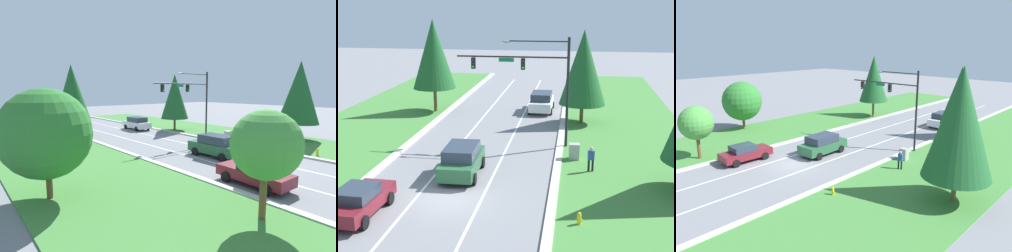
% 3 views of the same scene
% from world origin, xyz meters
% --- Properties ---
extents(ground_plane, '(160.00, 160.00, 0.00)m').
position_xyz_m(ground_plane, '(0.00, 0.00, 0.00)').
color(ground_plane, slate).
extents(curb_strip_right, '(0.50, 90.00, 0.15)m').
position_xyz_m(curb_strip_right, '(5.65, 0.00, 0.07)').
color(curb_strip_right, beige).
rests_on(curb_strip_right, ground_plane).
extents(curb_strip_left, '(0.50, 90.00, 0.15)m').
position_xyz_m(curb_strip_left, '(-5.65, 0.00, 0.07)').
color(curb_strip_left, beige).
rests_on(curb_strip_left, ground_plane).
extents(grass_verge_right, '(10.00, 90.00, 0.08)m').
position_xyz_m(grass_verge_right, '(10.90, 0.00, 0.04)').
color(grass_verge_right, '#427F38').
rests_on(grass_verge_right, ground_plane).
extents(grass_verge_left, '(10.00, 90.00, 0.08)m').
position_xyz_m(grass_verge_left, '(-10.90, 0.00, 0.04)').
color(grass_verge_left, '#427F38').
rests_on(grass_verge_left, ground_plane).
extents(lane_stripe_inner_left, '(0.14, 81.00, 0.01)m').
position_xyz_m(lane_stripe_inner_left, '(-1.80, 0.00, 0.00)').
color(lane_stripe_inner_left, white).
rests_on(lane_stripe_inner_left, ground_plane).
extents(lane_stripe_inner_right, '(0.14, 81.00, 0.01)m').
position_xyz_m(lane_stripe_inner_right, '(1.80, 0.00, 0.00)').
color(lane_stripe_inner_right, white).
rests_on(lane_stripe_inner_right, ground_plane).
extents(traffic_signal_mast, '(8.18, 0.41, 8.04)m').
position_xyz_m(traffic_signal_mast, '(3.75, 10.51, 5.37)').
color(traffic_signal_mast, black).
rests_on(traffic_signal_mast, ground_plane).
extents(burgundy_sedan, '(2.17, 4.69, 1.58)m').
position_xyz_m(burgundy_sedan, '(-3.84, -2.49, 0.81)').
color(burgundy_sedan, maroon).
rests_on(burgundy_sedan, ground_plane).
extents(white_suv, '(2.32, 4.92, 1.88)m').
position_xyz_m(white_suv, '(3.38, 22.01, 0.97)').
color(white_suv, white).
rests_on(white_suv, ground_plane).
extents(forest_suv, '(2.37, 4.94, 1.94)m').
position_xyz_m(forest_suv, '(-0.11, 3.77, 1.01)').
color(forest_suv, '#235633').
rests_on(forest_suv, ground_plane).
extents(utility_cabinet, '(0.70, 0.60, 1.15)m').
position_xyz_m(utility_cabinet, '(6.70, 7.68, 0.58)').
color(utility_cabinet, '#9E9E99').
rests_on(utility_cabinet, ground_plane).
extents(pedestrian, '(0.43, 0.32, 1.69)m').
position_xyz_m(pedestrian, '(7.76, 5.44, 0.94)').
color(pedestrian, black).
rests_on(pedestrian, ground_plane).
extents(fire_hydrant, '(0.34, 0.20, 0.70)m').
position_xyz_m(fire_hydrant, '(7.06, -1.98, 0.34)').
color(fire_hydrant, gold).
rests_on(fire_hydrant, ground_plane).
extents(conifer_near_right_tree, '(4.02, 4.02, 8.19)m').
position_xyz_m(conifer_near_right_tree, '(7.22, 17.74, 4.97)').
color(conifer_near_right_tree, brown).
rests_on(conifer_near_right_tree, ground_plane).
extents(oak_near_left_tree, '(4.80, 4.80, 6.01)m').
position_xyz_m(oak_near_left_tree, '(-14.24, 3.42, 3.61)').
color(oak_near_left_tree, brown).
rests_on(oak_near_left_tree, ground_plane).
extents(conifer_far_right_tree, '(4.60, 4.60, 9.29)m').
position_xyz_m(conifer_far_right_tree, '(13.77, 2.92, 5.60)').
color(conifer_far_right_tree, brown).
rests_on(conifer_far_right_tree, ground_plane).
extents(oak_far_left_tree, '(3.13, 3.13, 5.07)m').
position_xyz_m(oak_far_left_tree, '(-7.46, -5.16, 3.48)').
color(oak_far_left_tree, brown).
rests_on(oak_far_left_tree, ground_plane).
extents(conifer_mid_left_tree, '(4.08, 4.08, 8.89)m').
position_xyz_m(conifer_mid_left_tree, '(-6.81, 20.17, 5.62)').
color(conifer_mid_left_tree, brown).
rests_on(conifer_mid_left_tree, ground_plane).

